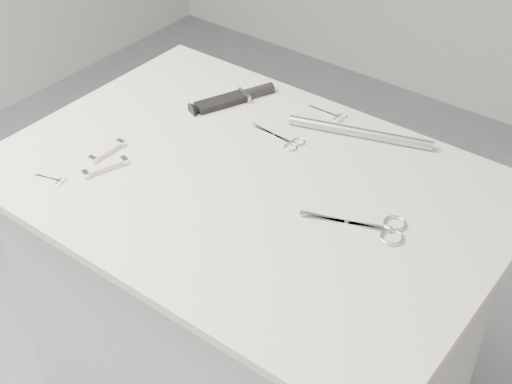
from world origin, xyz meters
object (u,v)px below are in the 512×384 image
Objects in this scene: metal_rail at (360,133)px; pocket_knife_b at (105,167)px; plinth at (250,336)px; pocket_knife_a at (107,151)px; embroidery_scissors_b at (332,115)px; tiny_scissors at (54,179)px; large_shears at (376,227)px; sheathed_knife at (238,98)px; embroidery_scissors_a at (286,140)px.

pocket_knife_b is at bearing -129.97° from metal_rail.
plinth is at bearing -40.17° from pocket_knife_b.
metal_rail is at bearing -44.77° from pocket_knife_a.
tiny_scissors is (-0.31, -0.53, -0.00)m from embroidery_scissors_b.
large_shears is 0.52m from sheathed_knife.
pocket_knife_b reaches higher than pocket_knife_a.
plinth is 0.50m from embroidery_scissors_a.
metal_rail is (-0.18, 0.24, 0.01)m from large_shears.
pocket_knife_b is at bearing 40.27° from tiny_scissors.
pocket_knife_a is at bearing 65.76° from tiny_scissors.
large_shears is 0.63m from tiny_scissors.
metal_rail is (0.40, 0.50, 0.01)m from tiny_scissors.
pocket_knife_b is (0.04, -0.04, 0.00)m from pocket_knife_a.
embroidery_scissors_b is at bearing 157.71° from metal_rail.
pocket_knife_b reaches higher than plinth.
tiny_scissors is at bearing -128.81° from metal_rail.
plinth is 7.06× the size of embroidery_scissors_a.
sheathed_knife is at bearing 136.14° from large_shears.
plinth is at bearing -113.68° from sheathed_knife.
pocket_knife_a is (-0.27, -0.26, 0.00)m from embroidery_scissors_a.
pocket_knife_a is at bearing -126.17° from embroidery_scissors_b.
metal_rail is (0.30, 0.04, 0.00)m from sheathed_knife.
embroidery_scissors_a is at bearing 36.72° from tiny_scissors.
embroidery_scissors_a and embroidery_scissors_b have the same top height.
embroidery_scissors_b is 0.52m from pocket_knife_b.
sheathed_knife is (-0.20, 0.22, 0.48)m from plinth.
sheathed_knife is 1.94× the size of pocket_knife_b.
plinth is 4.74× the size of sheathed_knife.
large_shears is 0.61× the size of metal_rail.
pocket_knife_a is at bearing -136.06° from metal_rail.
embroidery_scissors_a is at bearing -86.86° from sheathed_knife.
tiny_scissors is at bearing -122.70° from embroidery_scissors_a.
sheathed_knife is (-0.21, -0.08, 0.01)m from embroidery_scissors_b.
pocket_knife_a reaches higher than plinth.
pocket_knife_a is 0.90× the size of pocket_knife_b.
tiny_scissors is at bearing -168.61° from sheathed_knife.
sheathed_knife is at bearing 132.58° from plinth.
metal_rail is (0.34, 0.41, 0.00)m from pocket_knife_b.
sheathed_knife is at bearing -160.01° from embroidery_scissors_b.
embroidery_scissors_a reaches higher than plinth.
tiny_scissors is (-0.58, -0.26, -0.00)m from large_shears.
embroidery_scissors_b is 1.06× the size of pocket_knife_a.
metal_rail reaches higher than pocket_knife_b.
pocket_knife_b is at bearing -119.94° from embroidery_scissors_b.
embroidery_scissors_a is 0.38m from pocket_knife_b.
embroidery_scissors_a is 0.48m from tiny_scissors.
metal_rail is at bearing 69.94° from plinth.
large_shears is at bearing -20.33° from embroidery_scissors_a.
large_shears is 2.04× the size of embroidery_scissors_b.
pocket_knife_b is (-0.25, -0.15, 0.48)m from plinth.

